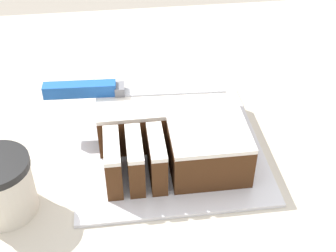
% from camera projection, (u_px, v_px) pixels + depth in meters
% --- Properties ---
extents(cake_board, '(0.31, 0.32, 0.01)m').
position_uv_depth(cake_board, '(168.00, 145.00, 0.80)').
color(cake_board, silver).
rests_on(cake_board, countertop).
extents(cake, '(0.23, 0.24, 0.08)m').
position_uv_depth(cake, '(171.00, 124.00, 0.78)').
color(cake, '#472814').
rests_on(cake, cake_board).
extents(knife, '(0.30, 0.04, 0.02)m').
position_uv_depth(knife, '(99.00, 90.00, 0.77)').
color(knife, silver).
rests_on(knife, cake).
extents(coffee_cup, '(0.10, 0.10, 0.09)m').
position_uv_depth(coffee_cup, '(1.00, 186.00, 0.66)').
color(coffee_cup, beige).
rests_on(coffee_cup, countertop).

